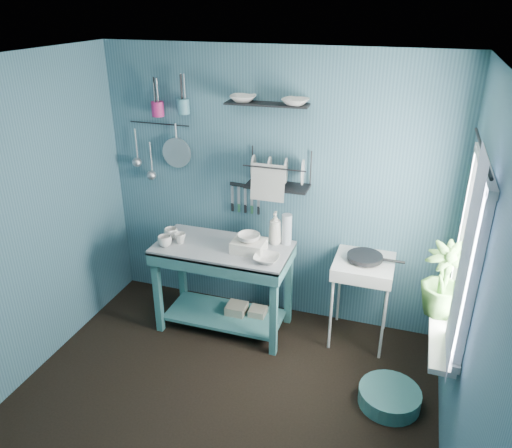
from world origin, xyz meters
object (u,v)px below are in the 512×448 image
(soap_bottle, at_px, (275,228))
(water_bottle, at_px, (287,229))
(mug_left, at_px, (165,241))
(mug_mid, at_px, (180,238))
(work_counter, at_px, (224,287))
(utensil_cup_teal, at_px, (183,106))
(frying_pan, at_px, (365,257))
(dish_rack, at_px, (278,170))
(floor_basin, at_px, (389,397))
(colander, at_px, (177,153))
(utensil_cup_magenta, at_px, (158,109))
(storage_tin_large, at_px, (237,315))
(storage_tin_small, at_px, (258,318))
(wash_tub, at_px, (249,246))
(potted_plant, at_px, (444,280))
(mug_right, at_px, (171,233))
(hotplate_stand, at_px, (360,301))

(soap_bottle, relative_size, water_bottle, 1.07)
(mug_left, bearing_deg, mug_mid, 45.00)
(work_counter, distance_m, utensil_cup_teal, 1.66)
(frying_pan, distance_m, utensil_cup_teal, 2.05)
(mug_left, distance_m, dish_rack, 1.17)
(mug_left, distance_m, floor_basin, 2.23)
(work_counter, bearing_deg, colander, 148.18)
(utensil_cup_magenta, relative_size, floor_basin, 0.28)
(storage_tin_large, bearing_deg, storage_tin_small, 8.53)
(mug_left, height_order, mug_mid, mug_left)
(wash_tub, xyz_separation_m, dish_rack, (0.15, 0.34, 0.59))
(water_bottle, distance_m, dish_rack, 0.53)
(work_counter, xyz_separation_m, storage_tin_large, (0.10, 0.05, -0.31))
(water_bottle, height_order, potted_plant, potted_plant)
(mug_right, relative_size, water_bottle, 0.44)
(colander, xyz_separation_m, floor_basin, (2.15, -0.94, -1.46))
(floor_basin, bearing_deg, mug_right, 165.23)
(mug_left, xyz_separation_m, colander, (-0.12, 0.56, 0.63))
(mug_left, relative_size, storage_tin_large, 0.56)
(frying_pan, bearing_deg, storage_tin_large, -172.22)
(colander, bearing_deg, utensil_cup_magenta, -168.21)
(mug_mid, relative_size, frying_pan, 0.33)
(utensil_cup_teal, xyz_separation_m, floor_basin, (2.04, -0.91, -1.90))
(mug_left, bearing_deg, storage_tin_small, 17.10)
(hotplate_stand, bearing_deg, frying_pan, 0.00)
(mug_mid, bearing_deg, mug_left, -135.00)
(mug_right, xyz_separation_m, water_bottle, (1.02, 0.22, 0.09))
(floor_basin, bearing_deg, mug_left, 169.37)
(mug_left, relative_size, frying_pan, 0.41)
(mug_mid, distance_m, utensil_cup_teal, 1.16)
(mug_left, bearing_deg, utensil_cup_teal, 90.63)
(mug_mid, xyz_separation_m, storage_tin_large, (0.48, 0.11, -0.78))
(potted_plant, relative_size, storage_tin_large, 2.39)
(mug_right, xyz_separation_m, wash_tub, (0.75, -0.02, 0.00))
(mug_mid, xyz_separation_m, water_bottle, (0.90, 0.28, 0.09))
(mug_left, xyz_separation_m, storage_tin_small, (0.78, 0.24, -0.79))
(dish_rack, bearing_deg, utensil_cup_magenta, 178.10)
(wash_tub, distance_m, dish_rack, 0.70)
(mug_right, height_order, utensil_cup_teal, utensil_cup_teal)
(mug_right, bearing_deg, mug_mid, -26.57)
(mug_mid, xyz_separation_m, mug_right, (-0.12, 0.06, 0.00))
(soap_bottle, height_order, storage_tin_small, soap_bottle)
(mug_mid, relative_size, storage_tin_small, 0.50)
(utensil_cup_teal, relative_size, colander, 0.46)
(mug_mid, bearing_deg, soap_bottle, 18.00)
(mug_right, bearing_deg, potted_plant, -11.06)
(mug_right, relative_size, storage_tin_small, 0.61)
(mug_right, relative_size, frying_pan, 0.41)
(hotplate_stand, relative_size, frying_pan, 2.67)
(potted_plant, distance_m, storage_tin_small, 1.87)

